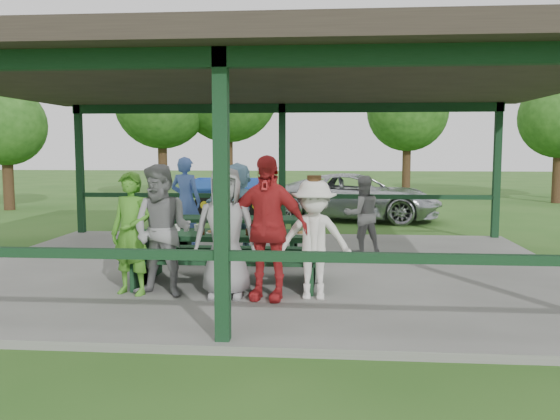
# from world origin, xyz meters

# --- Properties ---
(ground) EXTENTS (90.00, 90.00, 0.00)m
(ground) POSITION_xyz_m (0.00, 0.00, 0.00)
(ground) COLOR #2A561B
(ground) RESTS_ON ground
(concrete_slab) EXTENTS (10.00, 8.00, 0.10)m
(concrete_slab) POSITION_xyz_m (0.00, 0.00, 0.05)
(concrete_slab) COLOR slate
(concrete_slab) RESTS_ON ground
(pavilion_structure) EXTENTS (10.60, 8.60, 3.24)m
(pavilion_structure) POSITION_xyz_m (0.00, 0.00, 3.17)
(pavilion_structure) COLOR black
(pavilion_structure) RESTS_ON concrete_slab
(picnic_table_near) EXTENTS (2.85, 1.39, 0.75)m
(picnic_table_near) POSITION_xyz_m (-0.39, -1.20, 0.58)
(picnic_table_near) COLOR black
(picnic_table_near) RESTS_ON concrete_slab
(picnic_table_far) EXTENTS (2.44, 1.39, 0.75)m
(picnic_table_far) POSITION_xyz_m (-0.58, 0.80, 0.57)
(picnic_table_far) COLOR black
(picnic_table_far) RESTS_ON concrete_slab
(table_setting) EXTENTS (2.30, 0.45, 0.10)m
(table_setting) POSITION_xyz_m (-0.47, -1.16, 0.89)
(table_setting) COLOR white
(table_setting) RESTS_ON picnic_table_near
(contestant_green) EXTENTS (0.70, 0.56, 1.68)m
(contestant_green) POSITION_xyz_m (-1.60, -1.96, 0.94)
(contestant_green) COLOR #478F26
(contestant_green) RESTS_ON concrete_slab
(contestant_grey_left) EXTENTS (0.99, 0.84, 1.79)m
(contestant_grey_left) POSITION_xyz_m (-1.15, -2.03, 0.99)
(contestant_grey_left) COLOR gray
(contestant_grey_left) RESTS_ON concrete_slab
(contestant_grey_mid) EXTENTS (0.88, 0.59, 1.76)m
(contestant_grey_mid) POSITION_xyz_m (-0.29, -2.01, 0.98)
(contestant_grey_mid) COLOR gray
(contestant_grey_mid) RESTS_ON concrete_slab
(contestant_red) EXTENTS (1.19, 0.68, 1.91)m
(contestant_red) POSITION_xyz_m (0.27, -2.06, 1.06)
(contestant_red) COLOR red
(contestant_red) RESTS_ON concrete_slab
(contestant_white_fedora) EXTENTS (1.03, 0.60, 1.65)m
(contestant_white_fedora) POSITION_xyz_m (0.89, -1.98, 0.90)
(contestant_white_fedora) COLOR white
(contestant_white_fedora) RESTS_ON concrete_slab
(spectator_lblue) EXTENTS (1.68, 0.97, 1.73)m
(spectator_lblue) POSITION_xyz_m (-0.66, 1.58, 0.96)
(spectator_lblue) COLOR #8DBCDA
(spectator_lblue) RESTS_ON concrete_slab
(spectator_blue) EXTENTS (0.75, 0.59, 1.82)m
(spectator_blue) POSITION_xyz_m (-1.89, 2.29, 1.01)
(spectator_blue) COLOR #4565B5
(spectator_blue) RESTS_ON concrete_slab
(spectator_grey) EXTENTS (0.86, 0.76, 1.48)m
(spectator_grey) POSITION_xyz_m (1.72, 1.57, 0.84)
(spectator_grey) COLOR gray
(spectator_grey) RESTS_ON concrete_slab
(pickup_truck) EXTENTS (5.24, 3.21, 1.36)m
(pickup_truck) POSITION_xyz_m (1.86, 7.61, 0.68)
(pickup_truck) COLOR silver
(pickup_truck) RESTS_ON ground
(farm_trailer) EXTENTS (3.47, 1.57, 1.21)m
(farm_trailer) POSITION_xyz_m (-1.95, 8.92, 0.60)
(farm_trailer) COLOR #1C3F9A
(farm_trailer) RESTS_ON ground
(tree_far_left) EXTENTS (3.67, 3.67, 5.74)m
(tree_far_left) POSITION_xyz_m (-5.53, 13.30, 3.88)
(tree_far_left) COLOR #341F14
(tree_far_left) RESTS_ON ground
(tree_left) EXTENTS (4.12, 4.12, 6.44)m
(tree_left) POSITION_xyz_m (-3.05, 14.22, 4.36)
(tree_left) COLOR #341F14
(tree_left) RESTS_ON ground
(tree_mid) EXTENTS (3.47, 3.47, 5.43)m
(tree_mid) POSITION_xyz_m (4.38, 16.25, 3.67)
(tree_mid) COLOR #341F14
(tree_mid) RESTS_ON ground
(tree_right) EXTENTS (3.05, 3.05, 4.77)m
(tree_right) POSITION_xyz_m (9.74, 13.69, 3.22)
(tree_right) COLOR #341F14
(tree_right) RESTS_ON ground
(tree_edge_left) EXTENTS (2.68, 2.68, 4.19)m
(tree_edge_left) POSITION_xyz_m (-9.80, 9.46, 2.83)
(tree_edge_left) COLOR #341F14
(tree_edge_left) RESTS_ON ground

